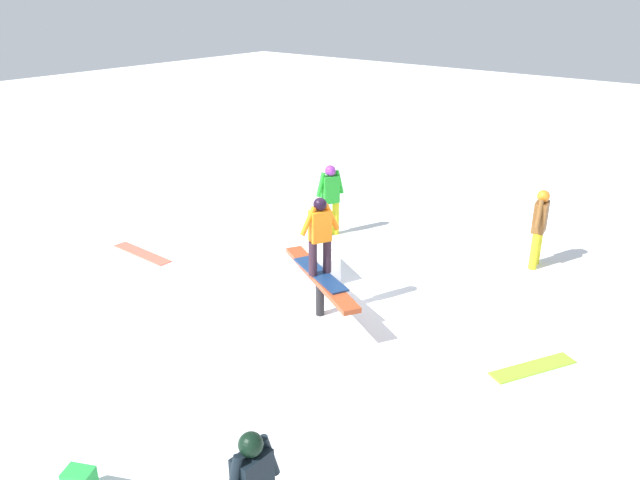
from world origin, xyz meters
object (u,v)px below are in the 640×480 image
(bystander_brown, at_px, (539,224))
(main_rider_on_rail, at_px, (320,239))
(loose_snowboard_lime, at_px, (533,368))
(loose_snowboard_coral, at_px, (142,253))
(bystander_green, at_px, (330,197))
(rail_feature, at_px, (320,281))

(bystander_brown, bearing_deg, main_rider_on_rail, -36.66)
(loose_snowboard_lime, relative_size, loose_snowboard_coral, 0.87)
(main_rider_on_rail, relative_size, loose_snowboard_lime, 1.05)
(bystander_green, bearing_deg, loose_snowboard_lime, 91.52)
(bystander_brown, distance_m, loose_snowboard_coral, 7.69)
(loose_snowboard_lime, distance_m, loose_snowboard_coral, 7.65)
(rail_feature, distance_m, main_rider_on_rail, 0.73)
(loose_snowboard_lime, height_order, loose_snowboard_coral, same)
(bystander_brown, bearing_deg, loose_snowboard_coral, -65.70)
(rail_feature, bearing_deg, loose_snowboard_lime, 40.44)
(bystander_brown, relative_size, bystander_green, 0.98)
(rail_feature, height_order, main_rider_on_rail, main_rider_on_rail)
(main_rider_on_rail, relative_size, bystander_brown, 0.92)
(loose_snowboard_lime, bearing_deg, bystander_green, 96.09)
(rail_feature, distance_m, loose_snowboard_coral, 4.35)
(bystander_green, distance_m, loose_snowboard_lime, 5.78)
(bystander_brown, bearing_deg, bystander_green, -83.68)
(rail_feature, xyz_separation_m, main_rider_on_rail, (0.00, 0.00, 0.73))
(main_rider_on_rail, xyz_separation_m, loose_snowboard_coral, (-4.30, -0.33, -1.33))
(bystander_green, height_order, loose_snowboard_coral, bystander_green)
(main_rider_on_rail, height_order, loose_snowboard_lime, main_rider_on_rail)
(main_rider_on_rail, xyz_separation_m, bystander_green, (-2.01, 2.83, -0.47))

